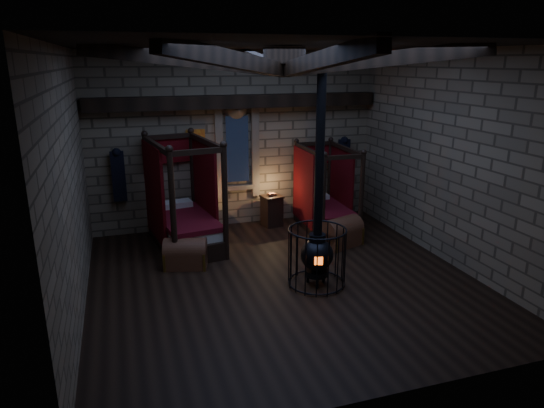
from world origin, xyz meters
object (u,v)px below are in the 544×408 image
object	(u,v)px
stove	(317,252)
bed_right	(325,209)
bed_left	(184,220)
trunk_left	(186,254)
trunk_right	(341,233)

from	to	relation	value
stove	bed_right	bearing A→B (deg)	80.39
bed_left	trunk_left	bearing A→B (deg)	-105.96
trunk_left	trunk_right	distance (m)	3.47
bed_left	trunk_right	bearing A→B (deg)	-26.51
trunk_left	trunk_right	world-z (taller)	trunk_right
bed_left	trunk_left	world-z (taller)	bed_left
bed_left	bed_right	distance (m)	3.40
bed_right	stove	xyz separation A→B (m)	(-1.38, -2.79, 0.14)
trunk_left	trunk_right	size ratio (longest dim) A/B	0.91
trunk_right	stove	distance (m)	2.12
bed_left	trunk_right	size ratio (longest dim) A/B	2.33
trunk_left	trunk_right	bearing A→B (deg)	17.60
bed_right	trunk_right	world-z (taller)	bed_right
bed_right	trunk_left	distance (m)	3.78
trunk_left	bed_left	bearing A→B (deg)	98.04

